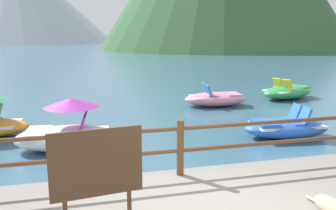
# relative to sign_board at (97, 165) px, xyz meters

# --- Properties ---
(ground_plane) EXTENTS (200.00, 200.00, 0.00)m
(ground_plane) POSITION_rel_sign_board_xyz_m (1.43, 39.58, -1.13)
(ground_plane) COLOR #38607A
(dock_railing) EXTENTS (23.92, 0.12, 0.95)m
(dock_railing) POSITION_rel_sign_board_xyz_m (1.43, 1.13, -0.14)
(dock_railing) COLOR brown
(dock_railing) RESTS_ON promenade_dock
(sign_board) EXTENTS (1.17, 0.19, 1.19)m
(sign_board) POSITION_rel_sign_board_xyz_m (0.00, 0.00, 0.00)
(sign_board) COLOR silver
(sign_board) RESTS_ON promenade_dock
(pedal_boat_0) EXTENTS (2.42, 1.39, 0.85)m
(pedal_boat_0) POSITION_rel_sign_board_xyz_m (5.22, 3.88, -0.86)
(pedal_boat_0) COLOR blue
(pedal_boat_0) RESTS_ON ground
(pedal_boat_1) EXTENTS (2.62, 1.60, 1.25)m
(pedal_boat_1) POSITION_rel_sign_board_xyz_m (-0.44, 4.30, -0.71)
(pedal_boat_1) COLOR white
(pedal_boat_1) RESTS_ON ground
(pedal_boat_6) EXTENTS (2.88, 2.08, 0.89)m
(pedal_boat_6) POSITION_rel_sign_board_xyz_m (8.56, 9.03, -0.83)
(pedal_boat_6) COLOR green
(pedal_boat_6) RESTS_ON ground
(pedal_boat_7) EXTENTS (2.53, 1.46, 0.86)m
(pedal_boat_7) POSITION_rel_sign_board_xyz_m (5.00, 8.33, -0.85)
(pedal_boat_7) COLOR pink
(pedal_boat_7) RESTS_ON ground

